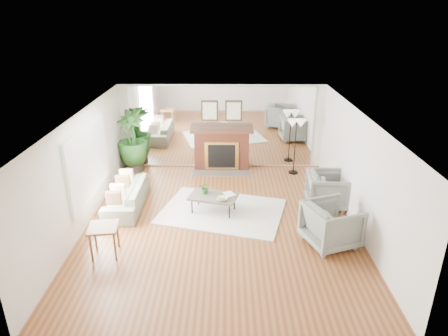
{
  "coord_description": "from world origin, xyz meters",
  "views": [
    {
      "loc": [
        0.14,
        -7.92,
        4.61
      ],
      "look_at": [
        0.08,
        0.6,
        1.11
      ],
      "focal_mm": 32.0,
      "sensor_mm": 36.0,
      "label": 1
    }
  ],
  "objects_px": {
    "sofa": "(127,196)",
    "potted_ficus": "(132,139)",
    "floor_lamp": "(296,128)",
    "armchair_front": "(331,224)",
    "fireplace": "(222,148)",
    "armchair_back": "(327,190)",
    "side_table": "(103,231)",
    "coffee_table": "(213,197)"
  },
  "relations": [
    {
      "from": "armchair_back",
      "to": "floor_lamp",
      "type": "relative_size",
      "value": 0.59
    },
    {
      "from": "potted_ficus",
      "to": "armchair_back",
      "type": "bearing_deg",
      "value": -23.2
    },
    {
      "from": "floor_lamp",
      "to": "armchair_front",
      "type": "bearing_deg",
      "value": -87.39
    },
    {
      "from": "armchair_front",
      "to": "floor_lamp",
      "type": "height_order",
      "value": "floor_lamp"
    },
    {
      "from": "coffee_table",
      "to": "potted_ficus",
      "type": "xyz_separation_m",
      "value": [
        -2.43,
        2.58,
        0.58
      ]
    },
    {
      "from": "potted_ficus",
      "to": "floor_lamp",
      "type": "relative_size",
      "value": 1.13
    },
    {
      "from": "armchair_back",
      "to": "armchair_front",
      "type": "height_order",
      "value": "armchair_front"
    },
    {
      "from": "fireplace",
      "to": "side_table",
      "type": "xyz_separation_m",
      "value": [
        -2.25,
        -4.49,
        -0.13
      ]
    },
    {
      "from": "armchair_front",
      "to": "floor_lamp",
      "type": "bearing_deg",
      "value": -17.74
    },
    {
      "from": "sofa",
      "to": "armchair_front",
      "type": "relative_size",
      "value": 1.99
    },
    {
      "from": "armchair_back",
      "to": "side_table",
      "type": "relative_size",
      "value": 1.5
    },
    {
      "from": "armchair_front",
      "to": "fireplace",
      "type": "bearing_deg",
      "value": 8.94
    },
    {
      "from": "fireplace",
      "to": "side_table",
      "type": "height_order",
      "value": "fireplace"
    },
    {
      "from": "sofa",
      "to": "side_table",
      "type": "relative_size",
      "value": 3.14
    },
    {
      "from": "armchair_back",
      "to": "armchair_front",
      "type": "bearing_deg",
      "value": 173.31
    },
    {
      "from": "sofa",
      "to": "side_table",
      "type": "bearing_deg",
      "value": 0.92
    },
    {
      "from": "coffee_table",
      "to": "sofa",
      "type": "xyz_separation_m",
      "value": [
        -2.13,
        0.27,
        -0.11
      ]
    },
    {
      "from": "fireplace",
      "to": "potted_ficus",
      "type": "height_order",
      "value": "fireplace"
    },
    {
      "from": "side_table",
      "to": "potted_ficus",
      "type": "distance_m",
      "value": 4.37
    },
    {
      "from": "coffee_table",
      "to": "armchair_front",
      "type": "distance_m",
      "value": 2.8
    },
    {
      "from": "armchair_front",
      "to": "side_table",
      "type": "distance_m",
      "value": 4.56
    },
    {
      "from": "potted_ficus",
      "to": "floor_lamp",
      "type": "distance_m",
      "value": 4.74
    },
    {
      "from": "fireplace",
      "to": "floor_lamp",
      "type": "relative_size",
      "value": 1.26
    },
    {
      "from": "potted_ficus",
      "to": "side_table",
      "type": "bearing_deg",
      "value": -85.37
    },
    {
      "from": "armchair_back",
      "to": "side_table",
      "type": "distance_m",
      "value": 5.29
    },
    {
      "from": "side_table",
      "to": "potted_ficus",
      "type": "bearing_deg",
      "value": 94.63
    },
    {
      "from": "sofa",
      "to": "floor_lamp",
      "type": "distance_m",
      "value": 5.03
    },
    {
      "from": "sofa",
      "to": "armchair_front",
      "type": "height_order",
      "value": "armchair_front"
    },
    {
      "from": "fireplace",
      "to": "coffee_table",
      "type": "distance_m",
      "value": 2.75
    },
    {
      "from": "fireplace",
      "to": "armchair_back",
      "type": "bearing_deg",
      "value": -42.56
    },
    {
      "from": "sofa",
      "to": "potted_ficus",
      "type": "relative_size",
      "value": 1.09
    },
    {
      "from": "coffee_table",
      "to": "potted_ficus",
      "type": "distance_m",
      "value": 3.59
    },
    {
      "from": "sofa",
      "to": "armchair_back",
      "type": "height_order",
      "value": "armchair_back"
    },
    {
      "from": "coffee_table",
      "to": "floor_lamp",
      "type": "xyz_separation_m",
      "value": [
        2.28,
        2.42,
        0.98
      ]
    },
    {
      "from": "sofa",
      "to": "potted_ficus",
      "type": "height_order",
      "value": "potted_ficus"
    },
    {
      "from": "floor_lamp",
      "to": "fireplace",
      "type": "bearing_deg",
      "value": 171.47
    },
    {
      "from": "coffee_table",
      "to": "armchair_back",
      "type": "height_order",
      "value": "armchair_back"
    },
    {
      "from": "armchair_back",
      "to": "floor_lamp",
      "type": "xyz_separation_m",
      "value": [
        -0.48,
        2.07,
        0.95
      ]
    },
    {
      "from": "coffee_table",
      "to": "floor_lamp",
      "type": "bearing_deg",
      "value": 46.65
    },
    {
      "from": "sofa",
      "to": "potted_ficus",
      "type": "distance_m",
      "value": 2.43
    },
    {
      "from": "coffee_table",
      "to": "armchair_back",
      "type": "xyz_separation_m",
      "value": [
        2.77,
        0.35,
        0.03
      ]
    },
    {
      "from": "armchair_front",
      "to": "sofa",
      "type": "bearing_deg",
      "value": 50.25
    }
  ]
}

